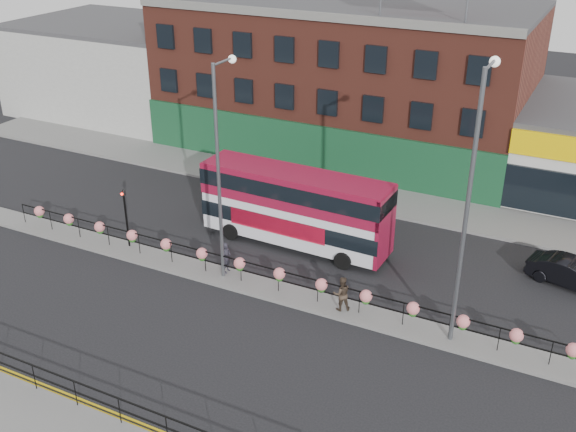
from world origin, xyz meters
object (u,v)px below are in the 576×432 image
at_px(double_decker_bus, 296,201).
at_px(pedestrian_a, 226,257).
at_px(car, 571,273).
at_px(lamp_column_east, 471,188).
at_px(pedestrian_b, 342,294).
at_px(lamp_column_west, 221,155).

height_order(double_decker_bus, pedestrian_a, double_decker_bus).
bearing_deg(car, lamp_column_east, 162.22).
height_order(pedestrian_a, pedestrian_b, pedestrian_b).
distance_m(double_decker_bus, lamp_column_west, 6.02).
bearing_deg(pedestrian_a, double_decker_bus, -24.63).
height_order(pedestrian_a, lamp_column_west, lamp_column_west).
xyz_separation_m(car, pedestrian_b, (-8.86, -6.95, 0.30)).
relative_size(car, pedestrian_a, 2.68).
xyz_separation_m(double_decker_bus, pedestrian_a, (-1.66, -4.26, -1.58)).
relative_size(car, lamp_column_east, 0.37).
height_order(double_decker_bus, car, double_decker_bus).
xyz_separation_m(car, pedestrian_a, (-15.10, -6.42, 0.28)).
xyz_separation_m(pedestrian_a, pedestrian_b, (6.24, -0.53, 0.02)).
relative_size(pedestrian_a, lamp_column_west, 0.15).
bearing_deg(lamp_column_west, pedestrian_a, 106.64).
bearing_deg(pedestrian_b, double_decker_bus, -80.37).
bearing_deg(double_decker_bus, car, 9.13).
height_order(double_decker_bus, lamp_column_west, lamp_column_west).
height_order(pedestrian_b, lamp_column_west, lamp_column_west).
distance_m(car, pedestrian_b, 11.26).
bearing_deg(lamp_column_east, pedestrian_a, 178.83).
bearing_deg(lamp_column_west, lamp_column_east, -0.42).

